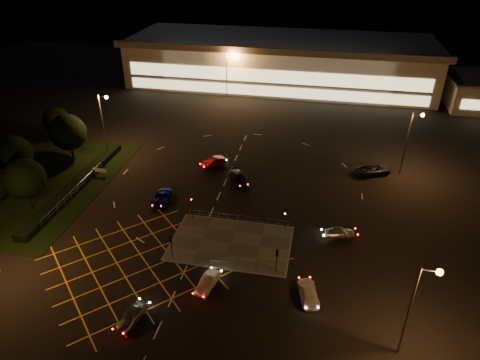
% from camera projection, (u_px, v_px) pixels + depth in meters
% --- Properties ---
extents(ground, '(180.00, 180.00, 0.00)m').
position_uv_depth(ground, '(219.00, 231.00, 53.63)').
color(ground, black).
rests_on(ground, ground).
extents(pedestrian_island, '(14.00, 9.00, 0.12)m').
position_uv_depth(pedestrian_island, '(231.00, 243.00, 51.57)').
color(pedestrian_island, '#4C4944').
rests_on(pedestrian_island, ground).
extents(grass_verge, '(18.00, 30.00, 0.08)m').
position_uv_depth(grass_verge, '(46.00, 184.00, 63.48)').
color(grass_verge, black).
rests_on(grass_verge, ground).
extents(hedge, '(2.00, 26.00, 1.00)m').
position_uv_depth(hedge, '(76.00, 185.00, 62.39)').
color(hedge, black).
rests_on(hedge, ground).
extents(supermarket, '(72.00, 26.50, 10.50)m').
position_uv_depth(supermarket, '(280.00, 61.00, 103.28)').
color(supermarket, beige).
rests_on(supermarket, ground).
extents(streetlight_se, '(1.78, 0.56, 10.03)m').
position_uv_depth(streetlight_se, '(418.00, 300.00, 34.97)').
color(streetlight_se, slate).
rests_on(streetlight_se, ground).
extents(streetlight_nw, '(1.78, 0.56, 10.03)m').
position_uv_depth(streetlight_nw, '(104.00, 116.00, 69.55)').
color(streetlight_nw, slate).
rests_on(streetlight_nw, ground).
extents(streetlight_ne, '(1.78, 0.56, 10.03)m').
position_uv_depth(streetlight_ne, '(411.00, 135.00, 63.01)').
color(streetlight_ne, slate).
rests_on(streetlight_ne, ground).
extents(streetlight_far_left, '(1.78, 0.56, 10.03)m').
position_uv_depth(streetlight_far_left, '(229.00, 69.00, 92.50)').
color(streetlight_far_left, slate).
rests_on(streetlight_far_left, ground).
extents(streetlight_far_right, '(1.78, 0.56, 10.03)m').
position_uv_depth(streetlight_far_right, '(421.00, 78.00, 87.33)').
color(streetlight_far_right, slate).
rests_on(streetlight_far_right, ground).
extents(signal_sw, '(0.28, 0.30, 3.15)m').
position_uv_depth(signal_sw, '(171.00, 242.00, 48.05)').
color(signal_sw, black).
rests_on(signal_sw, pedestrian_island).
extents(signal_se, '(0.28, 0.30, 3.15)m').
position_uv_depth(signal_se, '(277.00, 256.00, 46.00)').
color(signal_se, black).
rests_on(signal_se, pedestrian_island).
extents(signal_nw, '(0.28, 0.30, 3.15)m').
position_uv_depth(signal_nw, '(192.00, 204.00, 54.80)').
color(signal_nw, black).
rests_on(signal_nw, pedestrian_island).
extents(signal_ne, '(0.28, 0.30, 3.15)m').
position_uv_depth(signal_ne, '(285.00, 214.00, 52.74)').
color(signal_ne, black).
rests_on(signal_ne, pedestrian_island).
extents(tree_b, '(5.40, 5.40, 7.35)m').
position_uv_depth(tree_b, '(13.00, 154.00, 61.84)').
color(tree_b, black).
rests_on(tree_b, ground).
extents(tree_c, '(5.76, 5.76, 7.84)m').
position_uv_depth(tree_c, '(68.00, 132.00, 67.75)').
color(tree_c, black).
rests_on(tree_c, ground).
extents(tree_d, '(4.68, 4.68, 6.37)m').
position_uv_depth(tree_d, '(56.00, 121.00, 74.32)').
color(tree_d, black).
rests_on(tree_d, ground).
extents(tree_e, '(5.40, 5.40, 7.35)m').
position_uv_depth(tree_e, '(25.00, 179.00, 55.74)').
color(tree_e, black).
rests_on(tree_e, ground).
extents(car_near_silver, '(2.30, 3.99, 1.28)m').
position_uv_depth(car_near_silver, '(132.00, 315.00, 41.15)').
color(car_near_silver, '#AFB1B6').
rests_on(car_near_silver, ground).
extents(car_queue_white, '(2.07, 3.97, 1.24)m').
position_uv_depth(car_queue_white, '(208.00, 282.00, 45.05)').
color(car_queue_white, silver).
rests_on(car_queue_white, ground).
extents(car_left_blue, '(2.48, 4.75, 1.28)m').
position_uv_depth(car_left_blue, '(161.00, 198.00, 59.19)').
color(car_left_blue, '#0E1255').
rests_on(car_left_blue, ground).
extents(car_far_dkgrey, '(4.20, 5.21, 1.42)m').
position_uv_depth(car_far_dkgrey, '(239.00, 178.00, 63.71)').
color(car_far_dkgrey, black).
rests_on(car_far_dkgrey, ground).
extents(car_right_silver, '(3.92, 2.29, 1.25)m').
position_uv_depth(car_right_silver, '(339.00, 232.00, 52.48)').
color(car_right_silver, '#B1B4B8').
rests_on(car_right_silver, ground).
extents(car_circ_red, '(3.83, 3.93, 1.34)m').
position_uv_depth(car_circ_red, '(213.00, 162.00, 68.23)').
color(car_circ_red, maroon).
rests_on(car_circ_red, ground).
extents(car_east_grey, '(6.14, 4.91, 1.55)m').
position_uv_depth(car_east_grey, '(373.00, 170.00, 65.75)').
color(car_east_grey, black).
rests_on(car_east_grey, ground).
extents(car_approach_white, '(2.83, 4.75, 1.29)m').
position_uv_depth(car_approach_white, '(308.00, 292.00, 43.79)').
color(car_approach_white, silver).
rests_on(car_approach_white, ground).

